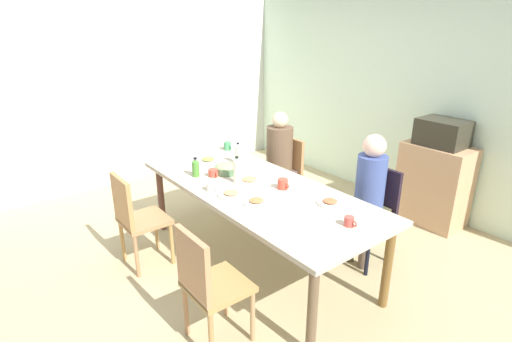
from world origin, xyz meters
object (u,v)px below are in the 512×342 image
Objects in this scene: plate_0 at (249,180)px; cup_0 at (228,146)px; cup_1 at (283,184)px; plate_4 at (208,160)px; cup_3 at (349,221)px; plate_2 at (256,202)px; bottle_0 at (237,170)px; plate_3 at (231,194)px; plate_1 at (330,202)px; dining_table at (256,194)px; bottle_2 at (238,154)px; bottle_1 at (196,168)px; microwave at (442,133)px; chair_3 at (284,172)px; cup_2 at (212,187)px; chair_1 at (373,209)px; chair_0 at (135,216)px; cup_4 at (213,173)px; side_cabinet at (434,184)px; person_3 at (279,156)px; bowl_0 at (227,169)px; chair_2 at (207,282)px; person_1 at (369,190)px.

cup_0 reaches higher than plate_0.
cup_0 is at bearing 168.41° from cup_1.
cup_3 reaches higher than plate_4.
plate_2 is 0.48m from bottle_0.
plate_2 is 0.94× the size of plate_3.
dining_table is at bearing -158.73° from plate_1.
cup_1 is 0.80m from bottle_2.
cup_1 is (1.23, -0.25, -0.00)m from cup_0.
bottle_1 is 0.39× the size of microwave.
chair_3 is 7.33× the size of cup_2.
bottle_2 is at bearing -152.17° from chair_1.
dining_table is at bearing -124.57° from chair_1.
chair_0 is 7.17× the size of cup_1.
plate_2 is at bearing 5.67° from bottle_1.
side_cabinet is (1.02, 2.21, -0.35)m from cup_4.
chair_0 reaches higher than cup_3.
chair_0 reaches higher than cup_0.
cup_2 is at bearing -53.26° from bottle_2.
cup_0 is 0.99× the size of cup_2.
cup_0 is (-1.05, 0.41, 0.11)m from dining_table.
bottle_1 is at bearing -166.32° from cup_3.
chair_1 is 1.34m from plate_3.
chair_1 is 0.74× the size of person_3.
bottle_2 is (0.00, -0.56, 0.14)m from person_3.
cup_4 is at bearing -170.32° from cup_3.
plate_4 is 0.40m from bowl_0.
chair_2 and side_cabinet have the same top height.
chair_0 is at bearing -124.57° from dining_table.
person_1 is 1.01× the size of person_3.
person_1 reaches higher than side_cabinet.
cup_4 is 0.14× the size of side_cabinet.
microwave is (1.12, 2.34, 0.19)m from bottle_1.
plate_4 is (-0.87, 0.31, 0.00)m from plate_3.
chair_3 is 1.36m from plate_3.
microwave is (1.02, 2.21, 0.24)m from cup_4.
chair_0 is 0.98m from plate_4.
chair_1 is at bearing 49.24° from plate_0.
bottle_2 is at bearing -89.83° from person_3.
plate_2 is at bearing -97.45° from microwave.
cup_0 is (-1.33, 0.62, 0.03)m from plate_2.
bowl_0 is (0.40, -0.03, 0.03)m from plate_4.
cup_4 is (-1.43, -0.24, -0.00)m from cup_3.
bottle_2 is at bearing 174.25° from cup_3.
cup_1 reaches higher than cup_3.
person_1 is 5.15× the size of plate_0.
microwave is (0.00, 0.00, 0.59)m from side_cabinet.
cup_2 is at bearing -143.22° from plate_1.
dining_table is 0.68m from bottle_2.
microwave is (1.41, 2.03, 0.26)m from plate_4.
chair_0 is 1.70m from person_3.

